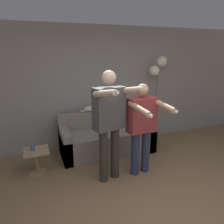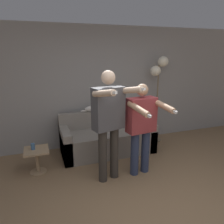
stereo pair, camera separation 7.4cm
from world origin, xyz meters
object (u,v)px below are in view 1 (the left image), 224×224
(couch, at_px, (107,139))
(cup, at_px, (33,147))
(person_right, at_px, (142,124))
(side_table, at_px, (37,157))
(floor_lamp, at_px, (158,74))
(cat, at_px, (92,108))
(person_left, at_px, (110,119))

(couch, xyz_separation_m, cup, (-1.47, -0.38, 0.20))
(person_right, height_order, side_table, person_right)
(floor_lamp, bearing_deg, couch, -170.76)
(person_right, distance_m, cup, 1.90)
(couch, xyz_separation_m, person_right, (0.27, -1.02, 0.62))
(cup, bearing_deg, couch, 14.42)
(couch, relative_size, cup, 17.74)
(cup, bearing_deg, cat, 28.68)
(cat, xyz_separation_m, side_table, (-1.19, -0.70, -0.58))
(couch, bearing_deg, person_left, -106.50)
(side_table, bearing_deg, person_left, -28.88)
(person_left, distance_m, cat, 1.33)
(cat, height_order, cup, cat)
(cat, relative_size, cup, 4.02)
(cat, relative_size, floor_lamp, 0.22)
(cat, bearing_deg, side_table, -149.52)
(couch, xyz_separation_m, side_table, (-1.42, -0.40, 0.02))
(floor_lamp, bearing_deg, person_right, -129.65)
(couch, bearing_deg, person_right, -75.26)
(floor_lamp, relative_size, cup, 18.25)
(couch, distance_m, cup, 1.53)
(person_right, xyz_separation_m, cup, (-1.73, 0.64, -0.42))
(floor_lamp, bearing_deg, cup, -167.97)
(couch, height_order, side_table, couch)
(person_left, xyz_separation_m, person_right, (0.57, -0.00, -0.15))
(couch, relative_size, side_table, 4.39)
(couch, bearing_deg, cat, 126.72)
(cat, bearing_deg, person_right, -69.52)
(person_right, xyz_separation_m, side_table, (-1.68, 0.62, -0.60))
(floor_lamp, height_order, side_table, floor_lamp)
(couch, relative_size, person_left, 1.06)
(cat, height_order, side_table, cat)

